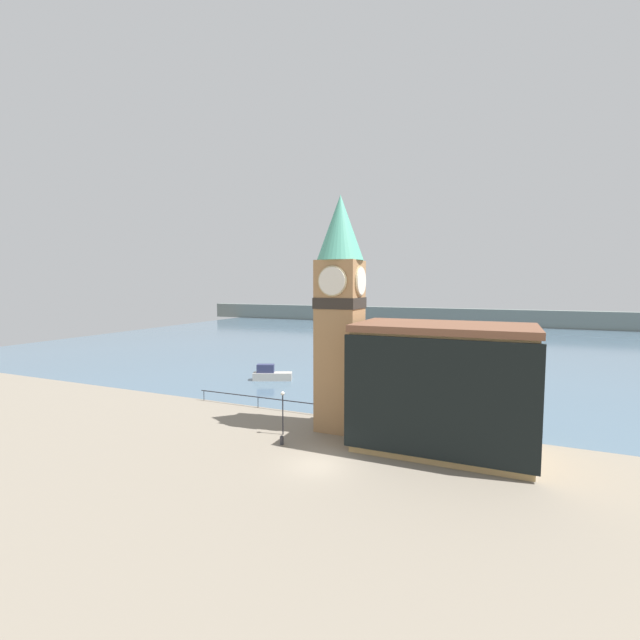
{
  "coord_description": "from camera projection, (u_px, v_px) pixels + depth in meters",
  "views": [
    {
      "loc": [
        11.33,
        -25.73,
        12.23
      ],
      "look_at": [
        -2.27,
        5.73,
        9.4
      ],
      "focal_mm": 24.0,
      "sensor_mm": 36.0,
      "label": 1
    }
  ],
  "objects": [
    {
      "name": "ground_plane",
      "position": [
        317.0,
        465.0,
        29.03
      ],
      "size": [
        160.0,
        160.0,
        0.0
      ],
      "primitive_type": "plane",
      "color": "gray"
    },
    {
      "name": "mooring_bollard_near",
      "position": [
        282.0,
        440.0,
        32.74
      ],
      "size": [
        0.3,
        0.3,
        0.72
      ],
      "color": "#2D2D33",
      "rests_on": "ground_plane"
    },
    {
      "name": "boat_near",
      "position": [
        339.0,
        383.0,
        50.25
      ],
      "size": [
        4.47,
        3.23,
        1.82
      ],
      "rotation": [
        0.0,
        0.0,
        -0.31
      ],
      "color": "#B7B2A8",
      "rests_on": "water"
    },
    {
      "name": "lamp_post",
      "position": [
        283.0,
        404.0,
        34.75
      ],
      "size": [
        0.32,
        0.32,
        3.59
      ],
      "color": "black",
      "rests_on": "ground_plane"
    },
    {
      "name": "boat_far",
      "position": [
        271.0,
        374.0,
        54.88
      ],
      "size": [
        5.13,
        3.31,
        2.05
      ],
      "rotation": [
        0.0,
        0.0,
        0.4
      ],
      "color": "#B7B2A8",
      "rests_on": "water"
    },
    {
      "name": "pier_railing",
      "position": [
        258.0,
        398.0,
        42.59
      ],
      "size": [
        13.94,
        0.08,
        1.09
      ],
      "color": "#232328",
      "rests_on": "ground_plane"
    },
    {
      "name": "pier_building",
      "position": [
        443.0,
        387.0,
        31.66
      ],
      "size": [
        12.8,
        7.57,
        9.36
      ],
      "color": "tan",
      "rests_on": "ground_plane"
    },
    {
      "name": "water",
      "position": [
        447.0,
        341.0,
        93.46
      ],
      "size": [
        160.0,
        120.0,
        0.0
      ],
      "color": "slate",
      "rests_on": "ground_plane"
    },
    {
      "name": "clock_tower",
      "position": [
        340.0,
        307.0,
        35.65
      ],
      "size": [
        3.9,
        3.9,
        19.58
      ],
      "color": "#9E754C",
      "rests_on": "ground_plane"
    },
    {
      "name": "far_shoreline",
      "position": [
        463.0,
        317.0,
        129.85
      ],
      "size": [
        180.0,
        3.0,
        5.0
      ],
      "color": "slate",
      "rests_on": "water"
    }
  ]
}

